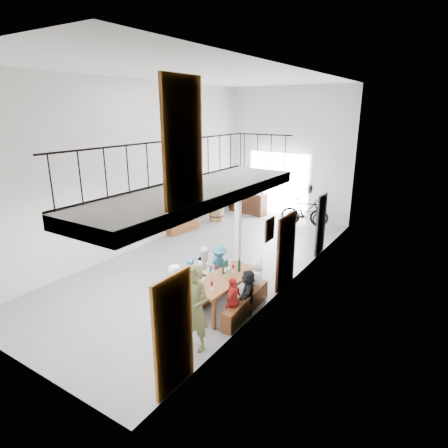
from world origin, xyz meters
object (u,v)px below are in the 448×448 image
Objects in this scene: tasting_table at (224,281)px; oak_barrel at (216,210)px; bicycle_near at (306,215)px; side_bench at (183,227)px; host_standing at (195,308)px; bench_inner at (202,294)px; serving_counter at (248,202)px.

tasting_table is 2.18× the size of oak_barrel.
tasting_table is at bearing 173.75° from bicycle_near.
oak_barrel reaches higher than bicycle_near.
side_bench is 2.03m from oak_barrel.
host_standing is 9.27m from bicycle_near.
oak_barrel is 3.77m from bicycle_near.
bench_inner is 7.12m from oak_barrel.
bench_inner is 1.91m from host_standing.
tasting_table reaches higher than bench_inner.
oak_barrel is (0.24, 1.99, 0.27)m from side_bench.
serving_counter is 1.05× the size of host_standing.
host_standing reaches higher than bench_inner.
bicycle_near is (3.68, 3.54, 0.22)m from side_bench.
bench_inner is at bearing -46.74° from side_bench.
bicycle_near is at bearing 24.20° from oak_barrel.
bicycle_near reaches higher than tasting_table.
oak_barrel is 0.59× the size of bicycle_near.
side_bench is (-3.88, 4.13, -0.06)m from bench_inner.
bicycle_near is at bearing 98.59° from tasting_table.
oak_barrel is at bearing 121.08° from bench_inner.
serving_counter is (0.75, 3.83, 0.29)m from side_bench.
host_standing is at bearing -74.51° from tasting_table.
bench_inner is at bearing -167.84° from tasting_table.
tasting_table is at bearing -55.07° from serving_counter.
side_bench is at bearing 133.61° from bench_inner.
bicycle_near is (3.43, 1.54, -0.05)m from oak_barrel.
bench_inner is at bearing 169.31° from bicycle_near.
host_standing is at bearing -57.06° from serving_counter.
serving_counter reaches higher than bench_inner.
host_standing is (0.96, -1.52, 0.63)m from bench_inner.
host_standing is at bearing 174.99° from bicycle_near.
tasting_table is at bearing -42.02° from side_bench.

